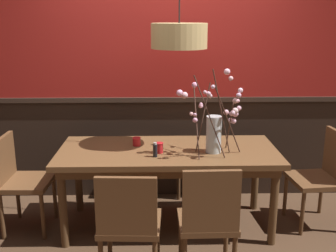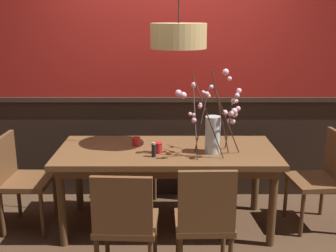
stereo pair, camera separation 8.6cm
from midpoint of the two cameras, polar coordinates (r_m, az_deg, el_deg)
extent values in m
plane|color=#4C3321|center=(3.96, -0.64, -13.69)|extent=(24.00, 24.00, 0.00)
cube|color=#2D2119|center=(4.45, -0.78, -3.03)|extent=(5.35, 0.12, 1.05)
cube|color=#3E2E24|center=(4.30, -0.80, 3.83)|extent=(5.35, 0.14, 0.05)
cube|color=#B2231E|center=(4.23, -0.85, 16.21)|extent=(5.35, 0.12, 1.89)
cube|color=brown|center=(3.67, -0.67, -3.65)|extent=(1.95, 0.85, 0.05)
cube|color=brown|center=(3.69, -0.67, -4.60)|extent=(1.85, 0.75, 0.08)
cylinder|color=brown|center=(3.60, -15.11, -11.05)|extent=(0.07, 0.07, 0.71)
cylinder|color=brown|center=(3.62, 13.84, -10.83)|extent=(0.07, 0.07, 0.71)
cylinder|color=brown|center=(4.20, -12.98, -7.04)|extent=(0.07, 0.07, 0.71)
cylinder|color=brown|center=(4.22, 11.51, -6.87)|extent=(0.07, 0.07, 0.71)
cube|color=brown|center=(3.07, -6.12, -13.40)|extent=(0.46, 0.44, 0.04)
cube|color=brown|center=(2.80, -6.75, -11.08)|extent=(0.42, 0.05, 0.42)
cylinder|color=brown|center=(3.37, -8.91, -15.35)|extent=(0.04, 0.04, 0.43)
cylinder|color=brown|center=(3.32, -2.25, -15.59)|extent=(0.04, 0.04, 0.43)
cube|color=brown|center=(4.03, 19.18, -7.13)|extent=(0.47, 0.48, 0.04)
cylinder|color=brown|center=(3.89, 17.62, -11.56)|extent=(0.04, 0.04, 0.42)
cylinder|color=brown|center=(4.21, 15.47, -9.31)|extent=(0.04, 0.04, 0.42)
cylinder|color=brown|center=(4.36, 20.03, -8.83)|extent=(0.04, 0.04, 0.42)
cube|color=brown|center=(4.49, 3.23, -3.81)|extent=(0.47, 0.45, 0.04)
cube|color=brown|center=(4.61, 2.99, -0.39)|extent=(0.43, 0.05, 0.41)
cylinder|color=brown|center=(4.43, 5.99, -7.44)|extent=(0.04, 0.04, 0.43)
cylinder|color=brown|center=(4.39, 0.93, -7.60)|extent=(0.04, 0.04, 0.43)
cylinder|color=brown|center=(4.77, 5.26, -5.75)|extent=(0.04, 0.04, 0.43)
cylinder|color=brown|center=(4.73, 0.57, -5.88)|extent=(0.04, 0.04, 0.43)
cube|color=brown|center=(3.95, -19.62, -7.40)|extent=(0.43, 0.46, 0.04)
cube|color=brown|center=(3.94, -22.50, -4.26)|extent=(0.05, 0.43, 0.40)
cylinder|color=brown|center=(4.16, -16.09, -9.53)|extent=(0.04, 0.04, 0.43)
cylinder|color=brown|center=(3.82, -17.70, -11.94)|extent=(0.04, 0.04, 0.43)
cylinder|color=brown|center=(4.27, -20.76, -9.28)|extent=(0.04, 0.04, 0.43)
cylinder|color=brown|center=(3.94, -22.75, -11.57)|extent=(0.04, 0.04, 0.43)
cube|color=brown|center=(3.06, 4.64, -13.21)|extent=(0.42, 0.39, 0.04)
cube|color=brown|center=(2.80, 5.18, -10.45)|extent=(0.39, 0.04, 0.44)
cylinder|color=brown|center=(3.30, 1.04, -15.67)|extent=(0.04, 0.04, 0.44)
cylinder|color=brown|center=(3.34, 7.32, -15.42)|extent=(0.04, 0.04, 0.44)
cube|color=brown|center=(4.47, -4.84, -3.84)|extent=(0.47, 0.44, 0.04)
cube|color=brown|center=(4.58, -4.63, -0.10)|extent=(0.43, 0.06, 0.46)
cylinder|color=brown|center=(4.37, -2.49, -7.65)|extent=(0.04, 0.04, 0.44)
cylinder|color=brown|center=(4.42, -7.56, -7.52)|extent=(0.04, 0.04, 0.44)
cylinder|color=brown|center=(4.70, -2.15, -5.97)|extent=(0.04, 0.04, 0.44)
cylinder|color=brown|center=(4.74, -6.85, -5.87)|extent=(0.04, 0.04, 0.44)
cylinder|color=silver|center=(3.56, 5.71, -1.17)|extent=(0.13, 0.13, 0.32)
cylinder|color=silver|center=(3.60, 5.66, -3.04)|extent=(0.12, 0.12, 0.07)
cylinder|color=#472D23|center=(3.46, 6.76, 1.93)|extent=(0.19, 0.10, 0.74)
sphere|color=#F5B3C1|center=(3.47, 7.40, 1.90)|extent=(0.05, 0.05, 0.05)
sphere|color=#FABACE|center=(3.32, 7.49, 7.51)|extent=(0.05, 0.05, 0.05)
sphere|color=#F4B3BB|center=(3.33, 8.02, 6.58)|extent=(0.04, 0.04, 0.04)
cylinder|color=#472D23|center=(3.59, 4.23, 1.25)|extent=(0.14, 0.16, 0.59)
sphere|color=#F2A8BC|center=(3.60, 3.91, 2.81)|extent=(0.04, 0.04, 0.04)
sphere|color=#F4ACCB|center=(3.59, 3.95, 3.06)|extent=(0.03, 0.03, 0.03)
sphere|color=#FAA6CF|center=(3.61, 3.03, 5.74)|extent=(0.05, 0.05, 0.05)
cylinder|color=#472D23|center=(3.44, 7.61, 0.86)|extent=(0.28, 0.20, 0.63)
sphere|color=#EBB2D3|center=(3.27, 9.10, 4.24)|extent=(0.04, 0.04, 0.04)
sphere|color=#EEBDD0|center=(3.30, 9.33, 4.91)|extent=(0.04, 0.04, 0.04)
sphere|color=#FAAEC0|center=(3.33, 8.97, 3.48)|extent=(0.03, 0.03, 0.03)
sphere|color=beige|center=(3.32, 8.62, 3.49)|extent=(0.04, 0.04, 0.04)
sphere|color=#EEA5CB|center=(3.43, 8.09, 1.72)|extent=(0.04, 0.04, 0.04)
sphere|color=#F0B8CE|center=(3.36, 8.28, 1.79)|extent=(0.04, 0.04, 0.04)
cylinder|color=#472D23|center=(3.48, 3.29, 0.50)|extent=(0.04, 0.34, 0.55)
sphere|color=#F2B0D3|center=(3.45, 3.04, 1.61)|extent=(0.03, 0.03, 0.03)
sphere|color=#EDA6C8|center=(3.49, 3.09, 0.82)|extent=(0.04, 0.04, 0.04)
sphere|color=#F8B9BC|center=(3.47, 2.55, 1.71)|extent=(0.03, 0.03, 0.03)
sphere|color=beige|center=(3.41, 1.60, 4.32)|extent=(0.06, 0.06, 0.06)
sphere|color=#FCAFD3|center=(3.38, 0.91, 4.64)|extent=(0.05, 0.05, 0.05)
cylinder|color=#472D23|center=(3.38, 5.11, 1.24)|extent=(0.28, 0.08, 0.69)
sphere|color=beige|center=(3.26, 5.14, 4.20)|extent=(0.04, 0.04, 0.04)
sphere|color=#E8B2D3|center=(3.25, 5.55, 5.46)|extent=(0.03, 0.03, 0.03)
sphere|color=#E7A7BA|center=(3.24, 4.42, 4.72)|extent=(0.03, 0.03, 0.03)
sphere|color=#E5AEC6|center=(3.25, 4.93, 4.50)|extent=(0.04, 0.04, 0.04)
cylinder|color=#472D23|center=(3.56, 7.87, -0.08)|extent=(0.02, 0.25, 0.46)
sphere|color=silver|center=(3.56, 8.04, 0.77)|extent=(0.05, 0.05, 0.05)
sphere|color=beige|center=(3.52, 8.67, 2.09)|extent=(0.05, 0.05, 0.05)
sphere|color=#F7BBD3|center=(3.55, 8.46, 0.67)|extent=(0.04, 0.04, 0.04)
sphere|color=#F9BBCE|center=(3.58, 8.62, 1.72)|extent=(0.03, 0.03, 0.03)
sphere|color=#F4B5CF|center=(3.53, 9.18, 2.47)|extent=(0.04, 0.04, 0.04)
sphere|color=#E9ABC5|center=(3.53, 8.68, 1.69)|extent=(0.05, 0.05, 0.05)
cylinder|color=red|center=(3.56, -1.91, -3.04)|extent=(0.06, 0.06, 0.09)
torus|color=red|center=(3.55, -1.92, -2.40)|extent=(0.07, 0.07, 0.01)
cylinder|color=silver|center=(3.57, -1.91, -3.25)|extent=(0.05, 0.05, 0.05)
cylinder|color=red|center=(3.77, -5.05, -2.17)|extent=(0.07, 0.07, 0.08)
torus|color=red|center=(3.76, -5.06, -1.67)|extent=(0.08, 0.08, 0.01)
cylinder|color=silver|center=(3.78, -5.04, -2.34)|extent=(0.05, 0.05, 0.04)
cylinder|color=black|center=(3.46, -2.52, -3.46)|extent=(0.04, 0.04, 0.11)
cylinder|color=beige|center=(3.44, -2.53, -2.46)|extent=(0.03, 0.03, 0.02)
cylinder|color=tan|center=(3.57, 0.86, 12.47)|extent=(0.48, 0.48, 0.21)
sphere|color=#F9EAB7|center=(3.57, 0.86, 11.96)|extent=(0.14, 0.14, 0.14)
camera|label=1|loc=(0.04, -90.69, -0.19)|focal=43.69mm
camera|label=2|loc=(0.04, 89.31, 0.19)|focal=43.69mm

